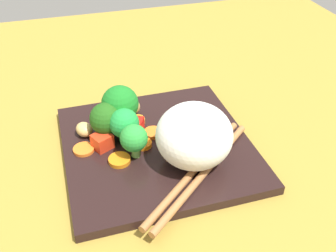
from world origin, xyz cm
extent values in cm
cube|color=olive|center=(0.00, 0.00, -1.00)|extent=(110.00, 110.00, 2.00)
cube|color=black|center=(0.00, 0.00, 0.64)|extent=(25.16, 25.16, 1.28)
ellipsoid|color=white|center=(-4.65, -3.56, 5.30)|extent=(13.12, 13.13, 8.04)
cylinder|color=#67A144|center=(-1.74, 3.21, 2.19)|extent=(1.70, 1.84, 2.01)
sphere|color=green|center=(-1.99, 3.49, 4.42)|extent=(3.57, 3.57, 3.57)
cylinder|color=#71BF56|center=(1.46, 3.96, 2.21)|extent=(1.88, 2.04, 2.07)
sphere|color=#1F913A|center=(1.23, 4.09, 4.60)|extent=(3.99, 3.99, 3.99)
cylinder|color=#74B155|center=(3.18, 6.31, 2.11)|extent=(1.41, 1.53, 1.76)
sphere|color=#1F5716|center=(3.13, 6.21, 4.48)|extent=(4.41, 4.41, 4.41)
cylinder|color=#519A46|center=(5.06, 3.91, 2.52)|extent=(1.91, 1.85, 2.56)
sphere|color=#197422|center=(4.94, 3.92, 5.30)|extent=(5.16, 5.16, 5.16)
cylinder|color=orange|center=(2.11, 0.33, 1.54)|extent=(3.32, 3.32, 0.53)
cylinder|color=orange|center=(-2.33, 5.59, 1.57)|extent=(3.26, 3.26, 0.58)
cylinder|color=orange|center=(5.34, 1.71, 1.65)|extent=(2.59, 2.59, 0.74)
cylinder|color=orange|center=(-0.18, 1.96, 1.59)|extent=(2.88, 2.88, 0.62)
cylinder|color=orange|center=(1.18, 9.76, 1.50)|extent=(3.44, 3.44, 0.45)
cylinder|color=orange|center=(5.55, 6.31, 1.67)|extent=(2.68, 2.68, 0.79)
cube|color=red|center=(7.92, 5.97, 1.99)|extent=(3.05, 2.93, 1.42)
cube|color=red|center=(1.15, 7.20, 2.31)|extent=(3.06, 3.13, 2.06)
cube|color=red|center=(3.24, 2.38, 2.36)|extent=(3.07, 3.07, 2.15)
ellipsoid|color=tan|center=(7.76, 2.33, 2.67)|extent=(3.20, 3.91, 2.79)
ellipsoid|color=tan|center=(4.55, 9.23, 2.25)|extent=(3.31, 3.03, 1.93)
cylinder|color=#A1693B|center=(-7.82, -3.86, 1.73)|extent=(15.14, 17.43, 0.90)
cylinder|color=#A1693B|center=(-6.88, -3.05, 1.73)|extent=(15.14, 17.43, 0.90)
camera|label=1|loc=(-40.43, 10.09, 34.87)|focal=41.99mm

